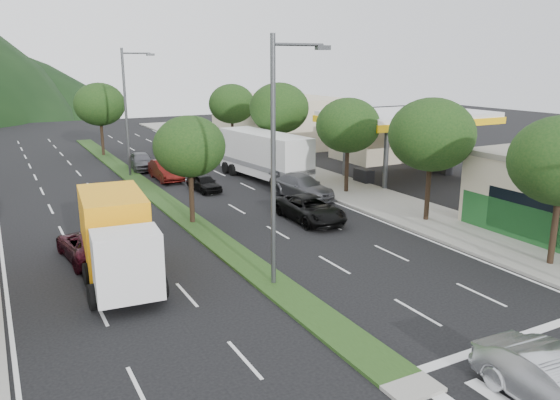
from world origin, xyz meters
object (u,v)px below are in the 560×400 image
car_queue_b (302,187)px  car_queue_d (310,209)px  car_queue_a (204,183)px  sedan_silver (559,385)px  tree_med_far (100,104)px  tree_r_c (348,125)px  suv_maroon (90,245)px  streetlight_mid (128,106)px  car_queue_f (170,150)px  motorhome (264,155)px  car_queue_c (166,170)px  car_queue_e (141,161)px  streetlight_near (278,151)px  tree_r_d (279,108)px  tree_r_e (232,104)px  box_truck (117,241)px  tree_r_b (432,135)px  tree_med_near (190,147)px

car_queue_b → car_queue_d: size_ratio=1.02×
car_queue_d → car_queue_a: bearing=106.6°
sedan_silver → tree_med_far: bearing=95.8°
tree_r_c → car_queue_b: (-3.42, 0.28, -3.98)m
sedan_silver → suv_maroon: sedan_silver is taller
tree_r_c → tree_med_far: 26.83m
car_queue_b → car_queue_a: bearing=128.1°
streetlight_mid → car_queue_b: 15.97m
car_queue_f → motorhome: bearing=-75.7°
car_queue_c → car_queue_d: 15.54m
suv_maroon → car_queue_e: car_queue_e is taller
car_queue_a → car_queue_d: (2.77, -10.00, 0.12)m
car_queue_f → motorhome: 13.91m
tree_med_far → streetlight_near: (0.21, -36.00, 0.58)m
streetlight_near → sedan_silver: 12.25m
tree_r_d → streetlight_mid: (-11.79, 3.00, 0.40)m
streetlight_mid → suv_maroon: streetlight_mid is taller
tree_r_e → sedan_silver: (-9.33, -43.00, -4.11)m
tree_r_c → box_truck: bearing=-154.7°
streetlight_near → suv_maroon: size_ratio=2.04×
tree_r_b → tree_r_c: size_ratio=1.07×
sedan_silver → box_truck: size_ratio=0.64×
sedan_silver → car_queue_d: sedan_silver is taller
car_queue_d → motorhome: size_ratio=0.53×
car_queue_a → motorhome: size_ratio=0.36×
tree_med_near → tree_med_far: tree_med_far is taller
car_queue_c → car_queue_f: car_queue_c is taller
car_queue_a → box_truck: 16.25m
tree_r_c → tree_r_e: tree_r_e is taller
tree_med_near → car_queue_d: bearing=-23.7°
box_truck → car_queue_d: bearing=-158.0°
streetlight_near → car_queue_e: (1.29, 27.28, -4.83)m
suv_maroon → car_queue_a: suv_maroon is taller
tree_med_far → car_queue_f: tree_med_far is taller
box_truck → tree_r_e: bearing=-116.6°
suv_maroon → car_queue_a: (9.56, 10.48, -0.08)m
tree_med_far → car_queue_e: tree_med_far is taller
box_truck → car_queue_f: bearing=-106.1°
motorhome → car_queue_e: bearing=125.7°
streetlight_near → car_queue_d: size_ratio=1.91×
tree_r_e → tree_med_far: bearing=161.6°
tree_r_d → car_queue_f: bearing=121.9°
sedan_silver → car_queue_d: 18.62m
tree_r_d → car_queue_d: tree_r_d is taller
streetlight_near → motorhome: size_ratio=1.02×
tree_med_far → car_queue_c: tree_med_far is taller
tree_med_near → streetlight_mid: 15.05m
tree_med_far → streetlight_near: 36.01m
tree_med_near → sedan_silver: (2.67, -21.00, -3.65)m
tree_r_d → tree_med_near: (-12.00, -12.00, -0.75)m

